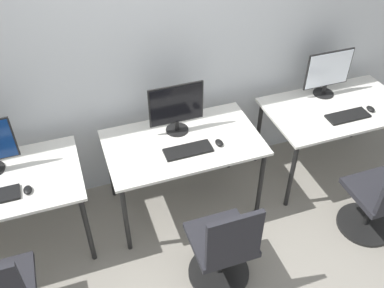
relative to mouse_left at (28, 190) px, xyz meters
The scene contains 13 objects.
ground_plane 1.45m from the mouse_left, ahead, with size 20.00×20.00×0.00m, color gray.
wall_back 1.53m from the mouse_left, 28.59° to the left, with size 12.00×0.05×2.80m.
mouse_left is the anchor object (origin of this frame).
desk_center 1.23m from the mouse_left, ahead, with size 1.26×0.75×0.74m.
monitor_center 1.28m from the mouse_left, 14.78° to the left, with size 0.46×0.19×0.44m.
keyboard_center 1.22m from the mouse_left, ahead, with size 0.38×0.15×0.02m.
mouse_center 1.48m from the mouse_left, ahead, with size 0.06×0.09×0.03m.
office_chair_center 1.47m from the mouse_left, 28.72° to the right, with size 0.48×0.48×0.89m.
desk_right 2.69m from the mouse_left, ahead, with size 1.26×0.75×0.74m.
monitor_right 2.72m from the mouse_left, ahead, with size 0.46×0.19×0.44m.
keyboard_right 2.68m from the mouse_left, ahead, with size 0.38×0.15×0.02m.
mouse_right 2.93m from the mouse_left, ahead, with size 0.06×0.09×0.03m.
office_chair_right 2.74m from the mouse_left, 14.09° to the right, with size 0.48×0.48×0.89m.
Camera 1 is at (-0.81, -2.17, 2.96)m, focal length 40.00 mm.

